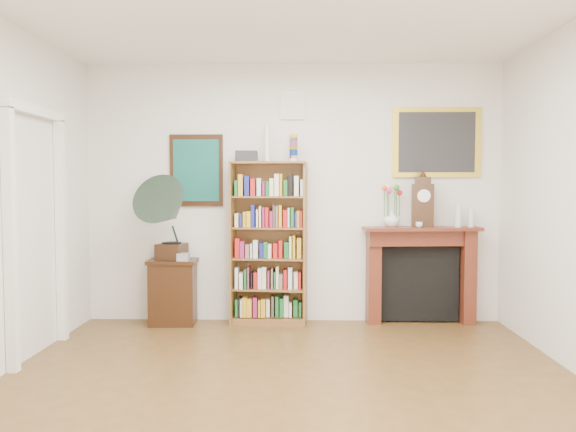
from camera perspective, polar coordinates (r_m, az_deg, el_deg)
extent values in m
cube|color=#4F3618|center=(3.92, -0.08, -19.25)|extent=(4.50, 5.00, 0.01)
cube|color=silver|center=(6.12, 0.48, 2.31)|extent=(4.50, 0.01, 2.80)
cube|color=silver|center=(1.13, -3.10, -1.34)|extent=(4.50, 0.01, 2.80)
cube|color=white|center=(4.94, -26.38, -2.28)|extent=(0.08, 0.08, 2.10)
cube|color=white|center=(5.78, -22.06, -1.44)|extent=(0.08, 0.08, 2.10)
cube|color=white|center=(5.38, -24.31, 9.72)|extent=(0.08, 1.02, 0.08)
cube|color=black|center=(6.21, -9.29, 4.59)|extent=(0.58, 0.03, 0.78)
cube|color=#12574E|center=(6.19, -9.32, 4.60)|extent=(0.50, 0.01, 0.67)
cube|color=white|center=(6.17, 0.48, 11.17)|extent=(0.26, 0.03, 0.30)
cube|color=silver|center=(6.15, 0.48, 11.20)|extent=(0.22, 0.01, 0.26)
cube|color=gold|center=(6.30, 14.85, 7.24)|extent=(0.95, 0.03, 0.75)
cube|color=#262628|center=(6.28, 14.88, 7.25)|extent=(0.82, 0.01, 0.65)
cube|color=brown|center=(6.04, -5.63, -2.75)|extent=(0.05, 0.28, 1.74)
cube|color=brown|center=(5.99, 1.76, -2.78)|extent=(0.05, 0.28, 1.74)
cube|color=brown|center=(5.98, -1.96, 5.43)|extent=(0.82, 0.36, 0.02)
cube|color=brown|center=(6.15, -1.93, -10.51)|extent=(0.82, 0.36, 0.08)
cube|color=brown|center=(6.14, -1.88, -2.65)|extent=(0.80, 0.09, 1.74)
cube|color=brown|center=(6.07, -1.94, -7.41)|extent=(0.77, 0.33, 0.02)
cube|color=brown|center=(6.02, -1.95, -4.33)|extent=(0.77, 0.33, 0.02)
cube|color=brown|center=(5.99, -1.95, -1.21)|extent=(0.77, 0.33, 0.02)
cube|color=brown|center=(5.97, -1.96, 1.94)|extent=(0.77, 0.33, 0.02)
cube|color=black|center=(6.18, -11.60, -7.55)|extent=(0.53, 0.39, 0.70)
cube|color=#4A1C11|center=(6.14, 8.68, -6.12)|extent=(0.15, 0.19, 1.01)
cube|color=#4A1C11|center=(6.35, 17.79, -5.93)|extent=(0.15, 0.19, 1.01)
cube|color=#4A1C11|center=(6.17, 13.36, -2.17)|extent=(1.16, 0.27, 0.16)
cube|color=#4A1C11|center=(6.13, 13.44, -1.26)|extent=(1.26, 0.38, 0.04)
cube|color=black|center=(6.30, 13.19, -6.70)|extent=(0.83, 0.09, 0.81)
cube|color=black|center=(6.15, -11.73, -3.53)|extent=(0.32, 0.32, 0.17)
cylinder|color=black|center=(6.14, -11.74, -2.70)|extent=(0.25, 0.25, 0.01)
cone|color=#2E4335|center=(5.95, -12.15, 0.71)|extent=(0.68, 0.78, 0.71)
cube|color=#ACADB8|center=(5.99, -10.58, -4.12)|extent=(0.12, 0.12, 0.08)
cube|color=black|center=(6.13, 13.50, 1.05)|extent=(0.25, 0.16, 0.46)
cylinder|color=white|center=(6.06, 13.65, 2.01)|extent=(0.14, 0.03, 0.14)
cube|color=black|center=(6.12, 13.53, 3.48)|extent=(0.18, 0.13, 0.08)
imported|color=white|center=(6.09, 10.49, -0.26)|extent=(0.18, 0.18, 0.17)
imported|color=silver|center=(6.06, 13.19, -0.85)|extent=(0.09, 0.09, 0.06)
cylinder|color=silver|center=(6.20, 16.90, 0.02)|extent=(0.07, 0.07, 0.24)
cylinder|color=silver|center=(6.28, 18.10, -0.15)|extent=(0.06, 0.06, 0.20)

